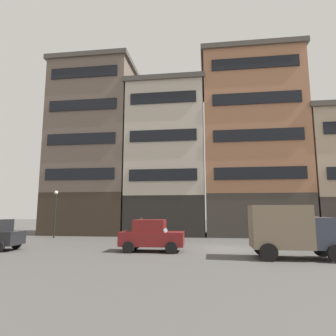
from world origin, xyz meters
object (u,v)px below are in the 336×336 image
object	(u,v)px
pedestrian_officer	(141,228)
streetlamp_curbside	(55,207)
cargo_wagon	(300,229)
delivery_truck_near	(292,229)
sedan_dark	(152,235)

from	to	relation	value
pedestrian_officer	streetlamp_curbside	bearing A→B (deg)	169.04
cargo_wagon	streetlamp_curbside	distance (m)	19.79
delivery_truck_near	sedan_dark	world-z (taller)	delivery_truck_near
cargo_wagon	pedestrian_officer	xyz separation A→B (m)	(-11.28, 2.21, -0.17)
pedestrian_officer	sedan_dark	bearing A→B (deg)	-70.95
sedan_dark	pedestrian_officer	size ratio (longest dim) A/B	2.08
pedestrian_officer	streetlamp_curbside	xyz separation A→B (m)	(-8.09, 1.57, 1.69)
delivery_truck_near	pedestrian_officer	world-z (taller)	delivery_truck_near
cargo_wagon	sedan_dark	distance (m)	9.95
delivery_truck_near	pedestrian_officer	xyz separation A→B (m)	(-9.38, 7.36, -0.44)
pedestrian_officer	streetlamp_curbside	size ratio (longest dim) A/B	0.44
delivery_truck_near	pedestrian_officer	bearing A→B (deg)	141.87
pedestrian_officer	delivery_truck_near	bearing A→B (deg)	-38.13
streetlamp_curbside	cargo_wagon	bearing A→B (deg)	-11.03
delivery_truck_near	streetlamp_curbside	world-z (taller)	streetlamp_curbside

